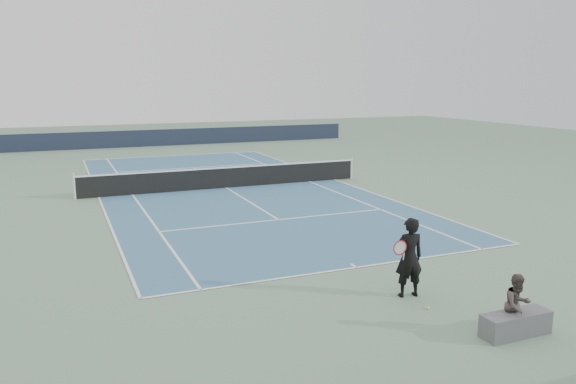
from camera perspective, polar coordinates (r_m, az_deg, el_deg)
name	(u,v)px	position (r m, az deg, el deg)	size (l,w,h in m)	color
ground	(226,188)	(25.44, -6.29, 0.41)	(80.00, 80.00, 0.00)	slate
court_surface	(226,188)	(25.44, -6.29, 0.42)	(10.97, 23.77, 0.01)	#396687
tennis_net	(226,177)	(25.35, -6.32, 1.53)	(12.90, 0.10, 1.07)	silver
windscreen_far	(157,138)	(42.66, -13.14, 5.39)	(30.00, 0.25, 1.20)	black
tennis_player	(409,257)	(12.83, 12.19, -6.50)	(0.82, 0.58, 1.82)	black
tennis_ball	(428,308)	(12.50, 14.01, -11.35)	(0.07, 0.07, 0.07)	#D2EA2F
spectator_bench	(516,314)	(11.70, 22.19, -11.40)	(1.43, 0.51, 1.21)	#56555A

